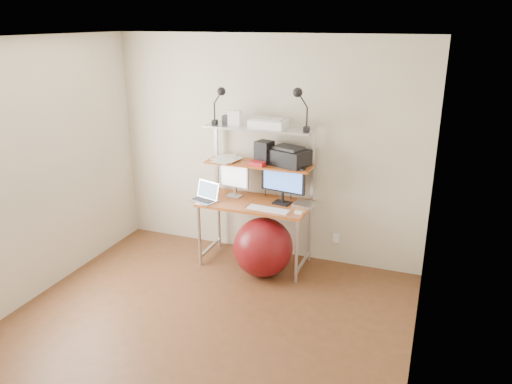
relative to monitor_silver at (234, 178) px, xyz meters
The scene contains 20 objects.
room 1.60m from the monitor_silver, 79.55° to the right, with size 3.60×3.60×3.60m.
computer_desk 0.29m from the monitor_silver, ahead, with size 1.20×0.60×1.57m.
wall_outlet 1.33m from the monitor_silver, 11.99° to the left, with size 0.08×0.01×0.12m, color white.
monitor_silver is the anchor object (origin of this frame).
monitor_black 0.58m from the monitor_silver, ahead, with size 0.51×0.17×0.51m.
laptop 0.38m from the monitor_silver, 135.34° to the right, with size 0.36×0.32×0.26m.
keyboard 0.61m from the monitor_silver, 28.94° to the right, with size 0.45×0.13×0.01m, color white.
mouse 0.89m from the monitor_silver, 17.56° to the right, with size 0.08×0.05×0.02m, color white.
mac_mini 0.85m from the monitor_silver, ahead, with size 0.21×0.21×0.04m, color silver.
phone 0.44m from the monitor_silver, 39.95° to the right, with size 0.07×0.12×0.01m, color black.
printer 0.68m from the monitor_silver, ahead, with size 0.50×0.42×0.20m.
nas_cube 0.47m from the monitor_silver, ahead, with size 0.17×0.17×0.24m, color black.
red_box 0.39m from the monitor_silver, 15.36° to the right, with size 0.17×0.11×0.05m, color red.
scanner 0.76m from the monitor_silver, ahead, with size 0.39×0.26×0.10m.
box_white 0.68m from the monitor_silver, 79.31° to the left, with size 0.13×0.11×0.15m, color white.
box_grey 0.66m from the monitor_silver, 159.91° to the left, with size 0.10×0.10×0.10m, color #2B2A2D.
clip_lamp_left 0.91m from the monitor_silver, 163.09° to the right, with size 0.16×0.09×0.41m.
clip_lamp_right 1.19m from the monitor_silver, ahead, with size 0.18×0.10×0.44m.
exercise_ball 0.84m from the monitor_silver, 34.78° to the right, with size 0.64×0.64×0.64m, color #670E0B.
paper_stack 0.24m from the monitor_silver, 166.95° to the left, with size 0.33×0.39×0.02m.
Camera 1 is at (1.81, -3.34, 2.64)m, focal length 35.00 mm.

